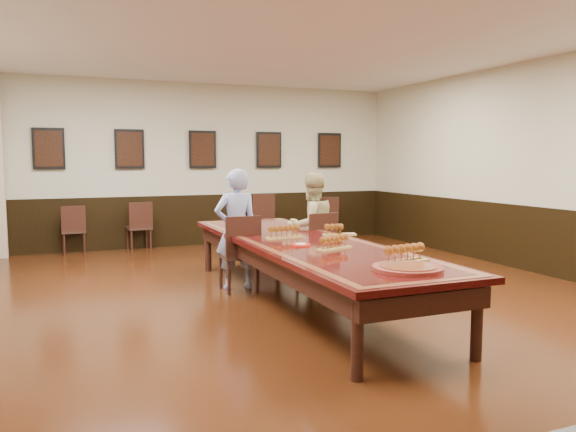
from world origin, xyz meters
name	(u,v)px	position (x,y,z in m)	size (l,w,h in m)	color
floor	(304,304)	(0.00, 0.00, -0.01)	(8.00, 10.00, 0.02)	black
ceiling	(305,28)	(0.00, 0.00, 3.21)	(8.00, 10.00, 0.02)	white
wall_back	(202,165)	(0.00, 5.01, 1.60)	(8.00, 0.02, 3.20)	beige
wall_right	(558,167)	(4.01, 0.00, 1.60)	(0.02, 10.00, 3.20)	beige
chair_man	(239,253)	(-0.53, 0.91, 0.50)	(0.47, 0.51, 1.00)	black
chair_woman	(315,246)	(0.66, 1.09, 0.49)	(0.46, 0.50, 0.97)	black
spare_chair_a	(73,229)	(-2.45, 4.80, 0.44)	(0.41, 0.45, 0.88)	black
spare_chair_b	(139,226)	(-1.30, 4.74, 0.46)	(0.43, 0.47, 0.92)	black
spare_chair_c	(260,218)	(1.11, 4.71, 0.51)	(0.48, 0.52, 1.02)	black
spare_chair_d	(327,217)	(2.68, 4.80, 0.46)	(0.43, 0.46, 0.91)	black
person_man	(236,229)	(-0.53, 1.01, 0.80)	(0.58, 0.38, 1.59)	#495FB6
person_woman	(312,226)	(0.65, 1.20, 0.76)	(0.76, 0.59, 1.52)	#CCBC7F
pink_phone	(340,235)	(0.60, 0.24, 0.76)	(0.07, 0.14, 0.01)	#FF5494
wainscoting	(304,262)	(0.00, 0.00, 0.50)	(8.00, 10.00, 1.00)	black
conference_table	(304,253)	(0.00, 0.00, 0.61)	(1.40, 5.00, 0.76)	black
posters	(203,150)	(0.00, 4.94, 1.90)	(6.14, 0.04, 0.74)	black
flight_a	(284,232)	(-0.15, 0.26, 0.83)	(0.46, 0.18, 0.17)	#A38844
flight_b	(337,230)	(0.57, 0.25, 0.82)	(0.43, 0.21, 0.16)	#A38844
flight_c	(334,243)	(0.03, -0.72, 0.82)	(0.45, 0.26, 0.16)	#A38844
flight_d	(404,255)	(0.27, -1.69, 0.84)	(0.52, 0.24, 0.19)	#A38844
red_plate_grp	(301,245)	(-0.19, -0.34, 0.76)	(0.22, 0.22, 0.03)	red
carved_platter	(408,268)	(0.11, -1.97, 0.77)	(0.79, 0.79, 0.05)	maroon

